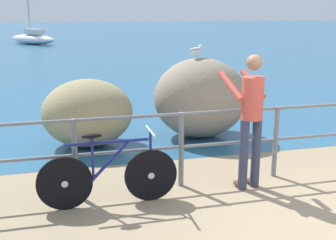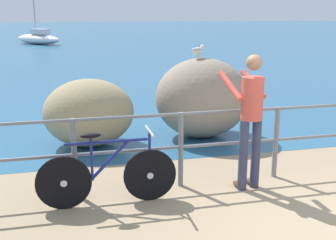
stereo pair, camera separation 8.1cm
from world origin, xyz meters
The scene contains 9 objects.
ground_plane centered at (0.00, 20.00, -0.05)m, with size 120.00×120.00×0.10m, color #937F60.
sea_surface centered at (0.00, 47.61, 0.00)m, with size 120.00×90.00×0.01m, color #285B7F.
promenade_railing centered at (0.00, 1.62, 0.64)m, with size 8.38×0.07×1.02m.
bicycle centered at (-2.39, 1.27, 0.39)m, with size 1.70×0.48×0.92m.
person_at_railing centered at (-0.54, 1.34, 0.99)m, with size 0.54×0.67×1.78m.
breakwater_boulder_main centered at (-0.38, 3.80, 0.74)m, with size 1.74×1.51×1.48m.
breakwater_boulder_left centered at (-2.46, 3.74, 0.59)m, with size 1.57×1.39×1.17m.
seagull centered at (-0.47, 3.83, 1.62)m, with size 0.33×0.23×0.23m.
sailboat centered at (-4.54, 28.49, 0.42)m, with size 3.80×4.22×4.90m.
Camera 1 is at (-2.90, -3.57, 2.30)m, focal length 45.58 mm.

